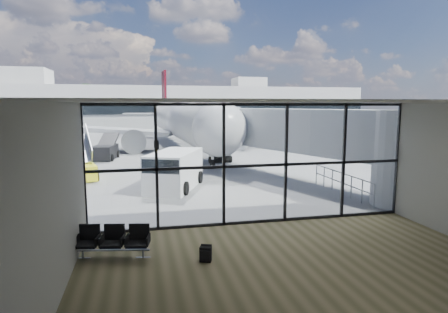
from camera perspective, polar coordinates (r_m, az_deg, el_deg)
name	(u,v)px	position (r m, az deg, el deg)	size (l,w,h in m)	color
ground	(170,137)	(53.40, -8.24, 2.97)	(220.00, 220.00, 0.00)	slate
lounge_shell	(315,178)	(9.40, 13.65, -3.19)	(12.02, 8.01, 4.51)	brown
glass_curtain_wall	(255,164)	(13.87, 4.80, -1.19)	(12.10, 0.12, 4.50)	white
jet_bridge	(300,134)	(22.13, 11.45, 3.37)	(8.00, 16.50, 4.33)	#AFB3B5
apron_railing	(341,180)	(19.56, 17.44, -3.44)	(0.06, 5.46, 1.11)	gray
far_terminal	(158,106)	(75.11, -10.09, 7.51)	(80.00, 12.20, 11.00)	#B4B4AF
tree_3	(26,104)	(88.08, -27.98, 7.03)	(4.95, 4.95, 7.12)	#382619
tree_4	(57,101)	(86.72, -24.15, 7.67)	(5.61, 5.61, 8.07)	#382619
tree_5	(87,99)	(85.76, -20.21, 8.29)	(6.27, 6.27, 9.03)	#382619
seating_row	(114,239)	(11.64, -16.48, -12.02)	(2.13, 0.97, 0.94)	gray
backpack	(206,254)	(10.94, -2.82, -14.62)	(0.38, 0.38, 0.49)	black
airliner	(181,121)	(39.49, -6.52, 5.45)	(31.17, 36.11, 9.30)	silver
service_van	(174,170)	(20.06, -7.63, -2.02)	(3.57, 4.94, 1.97)	white
belt_loader	(105,151)	(32.37, -17.64, 0.81)	(2.19, 4.58, 2.03)	black
mobile_stairs	(78,169)	(24.20, -21.33, -1.76)	(2.60, 3.96, 2.57)	yellow
traffic_cone_a	(186,159)	(29.15, -5.85, -0.40)	(0.41, 0.41, 0.59)	orange
traffic_cone_b	(171,161)	(28.12, -8.06, -0.71)	(0.43, 0.43, 0.61)	#F8400D
traffic_cone_c	(199,160)	(28.77, -3.78, -0.51)	(0.39, 0.39, 0.56)	orange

